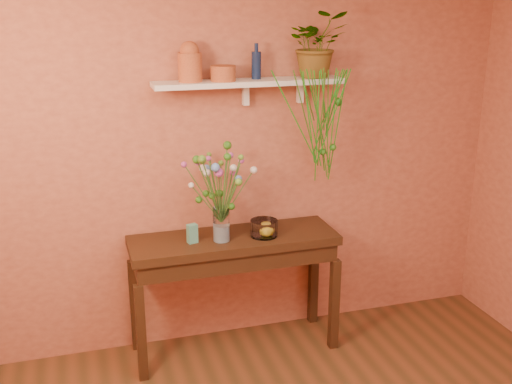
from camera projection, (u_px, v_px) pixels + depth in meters
name	position (u px, v px, depth m)	size (l,w,h in m)	color
room	(363.00, 275.00, 2.57)	(4.04, 4.04, 2.70)	brown
sideboard	(234.00, 253.00, 4.32)	(1.45, 0.46, 0.88)	#321A10
wall_shelf	(251.00, 83.00, 4.13)	(1.30, 0.24, 0.19)	white
terracotta_jug	(190.00, 62.00, 3.98)	(0.16, 0.16, 0.26)	#B25C30
terracotta_pot	(223.00, 73.00, 4.04)	(0.17, 0.17, 0.10)	#B25C30
blue_bottle	(256.00, 65.00, 4.13)	(0.07, 0.07, 0.24)	#0F1E41
spider_plant	(317.00, 44.00, 4.18)	(0.40, 0.35, 0.45)	#2E6A1A
plant_fronds	(326.00, 120.00, 4.18)	(0.54, 0.41, 0.81)	#2E6A1A
glass_vase	(221.00, 227.00, 4.17)	(0.11, 0.11, 0.24)	white
bouquet	(218.00, 175.00, 4.06)	(0.49, 0.50, 0.54)	#386B28
glass_bowl	(264.00, 229.00, 4.27)	(0.19, 0.19, 0.11)	white
lemon	(266.00, 231.00, 4.27)	(0.07, 0.07, 0.07)	yellow
carton	(192.00, 234.00, 4.15)	(0.07, 0.05, 0.13)	teal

